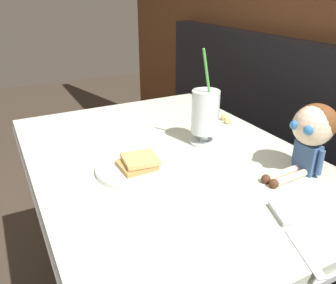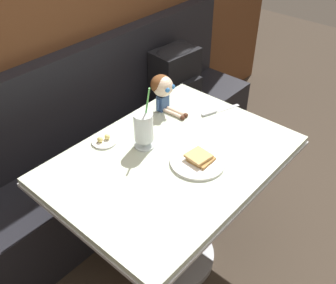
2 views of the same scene
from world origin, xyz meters
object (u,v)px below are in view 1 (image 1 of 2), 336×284
object	(u,v)px
toast_plate	(139,166)
butter_knife	(285,223)
butter_saucer	(226,122)
milkshake_glass	(205,115)
seated_doll	(313,129)

from	to	relation	value
toast_plate	butter_knife	distance (m)	0.42
toast_plate	butter_saucer	world-z (taller)	toast_plate
toast_plate	milkshake_glass	distance (m)	0.29
butter_knife	seated_doll	distance (m)	0.30
milkshake_glass	toast_plate	bearing A→B (deg)	-74.84
milkshake_glass	butter_saucer	bearing A→B (deg)	122.69
milkshake_glass	seated_doll	xyz separation A→B (m)	(0.30, 0.15, 0.03)
butter_knife	seated_doll	size ratio (longest dim) A/B	1.03
milkshake_glass	butter_saucer	xyz separation A→B (m)	(-0.11, 0.16, -0.09)
butter_saucer	seated_doll	world-z (taller)	seated_doll
butter_saucer	seated_doll	size ratio (longest dim) A/B	0.54
butter_saucer	butter_knife	bearing A→B (deg)	-23.51
toast_plate	seated_doll	size ratio (longest dim) A/B	1.13
toast_plate	milkshake_glass	world-z (taller)	milkshake_glass
butter_knife	seated_doll	bearing A→B (deg)	124.35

